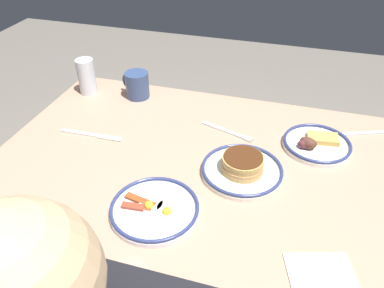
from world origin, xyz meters
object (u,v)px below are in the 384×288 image
Objects in this scene: drinking_glass at (87,78)px; fork_far at (357,134)px; plate_far_companion at (155,209)px; paper_napkin at (323,279)px; plate_near_main at (316,144)px; plate_center_pancakes at (242,168)px; coffee_mug at (137,85)px; butter_knife at (91,135)px; fork_near at (227,131)px.

drinking_glass reaches higher than fork_far.
plate_far_companion is 1.61× the size of paper_napkin.
plate_near_main is 0.90× the size of plate_center_pancakes.
fork_far is (-0.35, -0.32, -0.02)m from plate_center_pancakes.
drinking_glass is (0.20, 0.03, 0.01)m from coffee_mug.
fork_far is 0.83× the size of butter_knife.
paper_napkin is at bearing 154.99° from butter_knife.
coffee_mug reaches higher than butter_knife.
coffee_mug is 0.87× the size of drinking_glass.
fork_near is 0.86× the size of butter_knife.
plate_near_main is at bearing 40.87° from fork_far.
drinking_glass is at bearing -0.55° from fork_far.
plate_near_main reaches higher than butter_knife.
plate_center_pancakes is at bearing 113.46° from fork_near.
plate_near_main reaches higher than fork_near.
drinking_glass is 1.04m from fork_far.
drinking_glass reaches higher than butter_knife.
drinking_glass is 0.73× the size of fork_near.
butter_knife is at bearing -25.01° from paper_napkin.
plate_near_main is at bearing 178.82° from fork_near.
paper_napkin is 0.77× the size of fork_near.
paper_napkin is (-0.43, 0.09, -0.01)m from plate_far_companion.
plate_far_companion is 0.44m from butter_knife.
coffee_mug reaches higher than fork_far.
butter_knife reaches higher than paper_napkin.
plate_center_pancakes is (0.21, 0.20, 0.01)m from plate_near_main.
plate_near_main is 1.78× the size of coffee_mug.
drinking_glass reaches higher than plate_far_companion.
butter_knife is at bearing 11.15° from plate_near_main.
plate_far_companion is (0.40, 0.42, -0.00)m from plate_near_main.
fork_near is 1.04× the size of fork_far.
coffee_mug is at bearing -172.83° from drinking_glass.
plate_center_pancakes is at bearing 43.50° from plate_near_main.
plate_far_companion is at bearing 141.06° from butter_knife.
drinking_glass is 0.32m from butter_knife.
plate_center_pancakes reaches higher than butter_knife.
plate_center_pancakes is at bearing -52.27° from paper_napkin.
fork_far is (-0.54, -0.54, -0.01)m from plate_far_companion.
plate_far_companion reaches higher than fork_far.
plate_far_companion is at bearing 46.17° from plate_near_main.
fork_near is (0.33, -0.51, 0.00)m from paper_napkin.
plate_far_companion is 1.69× the size of drinking_glass.
plate_center_pancakes reaches higher than fork_far.
coffee_mug is 0.21m from drinking_glass.
paper_napkin is (-0.93, 0.64, -0.06)m from drinking_glass.
drinking_glass is at bearing -60.20° from butter_knife.
drinking_glass is 0.76× the size of fork_far.
paper_napkin is at bearing 127.73° from plate_center_pancakes.
fork_far is (-1.04, 0.01, -0.06)m from drinking_glass.
plate_near_main is 0.98× the size of butter_knife.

